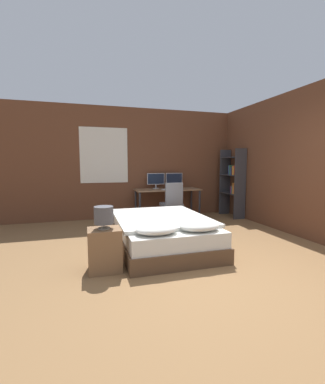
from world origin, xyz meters
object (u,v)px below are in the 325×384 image
bedside_lamp (104,215)px  monitor_right (174,179)px  bed (162,232)px  bookshelf (234,179)px  keyboard (170,189)px  desk (168,192)px  computer_mouse (182,189)px  nightstand (105,250)px  monitor_left (156,180)px  office_chair (172,208)px

bedside_lamp → monitor_right: bearing=56.8°
bed → bookshelf: 3.05m
bookshelf → bed: bearing=-143.7°
bed → keyboard: bearing=68.2°
desk → computer_mouse: computer_mouse is taller
monitor_right → bed: bearing=-113.5°
nightstand → computer_mouse: computer_mouse is taller
desk → keyboard: size_ratio=3.89×
monitor_right → bookshelf: size_ratio=0.26×
bedside_lamp → keyboard: bearing=56.4°
monitor_left → keyboard: 0.52m
desk → office_chair: office_chair is taller
bed → nightstand: (-0.96, -0.69, 0.02)m
bed → bedside_lamp: (-0.96, -0.69, 0.46)m
bed → nightstand: size_ratio=3.80×
monitor_left → computer_mouse: 0.70m
bedside_lamp → computer_mouse: size_ratio=4.00×
desk → nightstand: bearing=-121.6°
monitor_left → desk: bearing=-40.7°
office_chair → bookshelf: 1.87m
bookshelf → bedside_lamp: bearing=-143.9°
office_chair → bookshelf: bookshelf is taller
desk → monitor_left: 0.44m
bedside_lamp → monitor_right: (1.96, 2.99, 0.24)m
monitor_left → computer_mouse: bearing=-37.5°
monitor_left → office_chair: (0.13, -0.88, -0.58)m
bed → office_chair: office_chair is taller
monitor_left → keyboard: monitor_left is taller
nightstand → monitor_left: monitor_left is taller
keyboard → computer_mouse: computer_mouse is taller
bed → bedside_lamp: 1.26m
bedside_lamp → bookshelf: (3.35, 2.44, 0.25)m
bed → keyboard: keyboard is taller
bookshelf → keyboard: bearing=175.2°
bed → keyboard: (0.76, 1.89, 0.49)m
desk → keyboard: (0.00, -0.20, 0.09)m
monitor_right → bedside_lamp: bearing=-123.2°
nightstand → office_chair: (1.60, 2.12, 0.10)m
nightstand → office_chair: bearing=52.8°
bedside_lamp → bookshelf: 4.15m
office_chair → bedside_lamp: bearing=-127.2°
monitor_right → computer_mouse: 0.46m
bedside_lamp → keyboard: size_ratio=0.69×
nightstand → bookshelf: size_ratio=0.32×
bed → computer_mouse: size_ratio=29.23×
desk → bookshelf: bearing=-11.8°
bedside_lamp → desk: bearing=58.4°
monitor_right → bookshelf: bookshelf is taller
bedside_lamp → office_chair: office_chair is taller
bed → desk: size_ratio=1.29×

